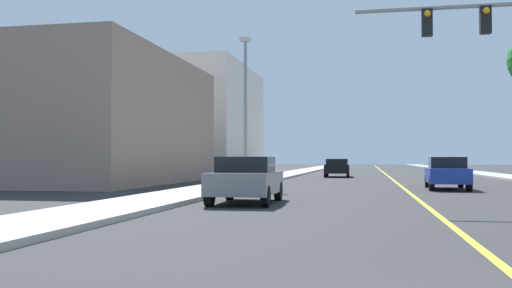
% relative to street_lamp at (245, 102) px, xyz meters
% --- Properties ---
extents(ground, '(192.00, 192.00, 0.00)m').
position_rel_street_lamp_xyz_m(ground, '(7.73, 19.03, -4.28)').
color(ground, '#2D2D30').
extents(sidewalk_left, '(2.62, 168.00, 0.15)m').
position_rel_street_lamp_xyz_m(sidewalk_left, '(-0.81, 19.03, -4.20)').
color(sidewalk_left, '#B2ADA3').
rests_on(sidewalk_left, ground).
extents(sidewalk_right, '(2.62, 168.00, 0.15)m').
position_rel_street_lamp_xyz_m(sidewalk_right, '(16.27, 19.03, -4.20)').
color(sidewalk_right, '#9E9B93').
rests_on(sidewalk_right, ground).
extents(lane_marking_center, '(0.16, 144.00, 0.01)m').
position_rel_street_lamp_xyz_m(lane_marking_center, '(7.73, 19.03, -4.27)').
color(lane_marking_center, yellow).
rests_on(lane_marking_center, ground).
extents(building_left_near, '(15.42, 16.34, 7.41)m').
position_rel_street_lamp_xyz_m(building_left_near, '(-12.54, 3.17, -0.57)').
color(building_left_near, gray).
rests_on(building_left_near, ground).
extents(building_left_far, '(16.16, 15.95, 10.00)m').
position_rel_street_lamp_xyz_m(building_left_far, '(-12.91, 23.04, 0.72)').
color(building_left_far, silver).
rests_on(building_left_far, ground).
extents(street_lamp, '(0.56, 0.28, 7.41)m').
position_rel_street_lamp_xyz_m(street_lamp, '(0.00, 0.00, 0.00)').
color(street_lamp, gray).
rests_on(street_lamp, sidewalk_left).
extents(car_blue, '(1.94, 4.20, 1.51)m').
position_rel_street_lamp_xyz_m(car_blue, '(9.64, -0.14, -3.51)').
color(car_blue, '#1E389E').
rests_on(car_blue, ground).
extents(car_black, '(2.01, 4.50, 1.42)m').
position_rel_street_lamp_xyz_m(car_black, '(3.72, 16.58, -3.53)').
color(car_black, black).
rests_on(car_black, ground).
extents(car_gray, '(1.99, 3.88, 1.49)m').
position_rel_street_lamp_xyz_m(car_gray, '(2.17, -9.79, -3.51)').
color(car_gray, slate).
rests_on(car_gray, ground).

